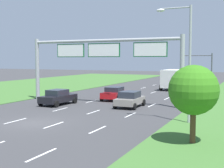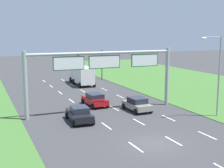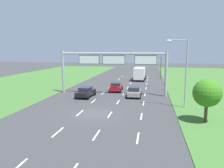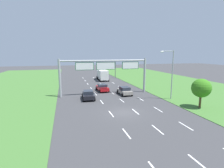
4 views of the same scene
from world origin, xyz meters
TOP-DOWN VIEW (x-y plane):
  - ground_plane at (0.00, 0.00)m, footprint 200.00×200.00m
  - grass_verge_right at (21.00, 10.00)m, footprint 24.00×120.00m
  - lane_dashes_inner_left at (-1.75, 9.00)m, footprint 0.14×56.40m
  - lane_dashes_inner_right at (1.75, 9.00)m, footprint 0.14×56.40m
  - lane_dashes_slip at (5.25, 9.00)m, footprint 0.14×56.40m
  - car_near_red at (0.12, 14.27)m, footprint 2.32×4.34m
  - car_lead_silver at (3.65, 9.97)m, footprint 2.25×3.99m
  - car_mid_lane at (-3.66, 8.45)m, footprint 2.38×4.32m
  - box_truck at (3.40, 29.42)m, footprint 2.82×7.42m
  - sign_gantry at (0.17, 11.26)m, footprint 17.24×0.44m
  - traffic_light_mast at (6.54, 33.05)m, footprint 4.76×0.49m
  - street_lamp at (9.97, 4.54)m, footprint 2.61×0.32m
  - roadside_tree_near at (11.60, -0.92)m, footprint 2.75×2.75m

SIDE VIEW (x-z plane):
  - ground_plane at x=0.00m, z-range 0.00..0.00m
  - lane_dashes_inner_left at x=-1.75m, z-range 0.00..0.01m
  - lane_dashes_inner_right at x=1.75m, z-range 0.00..0.01m
  - lane_dashes_slip at x=5.25m, z-range 0.00..0.01m
  - grass_verge_right at x=21.00m, z-range 0.00..0.06m
  - car_near_red at x=0.12m, z-range 0.02..1.54m
  - car_mid_lane at x=-3.66m, z-range 0.00..1.57m
  - car_lead_silver at x=3.65m, z-range 0.02..1.57m
  - box_truck at x=3.40m, z-range 0.13..3.21m
  - roadside_tree_near at x=11.60m, z-range 0.79..5.16m
  - traffic_light_mast at x=6.54m, z-range 1.07..6.67m
  - sign_gantry at x=0.17m, z-range 1.48..8.48m
  - street_lamp at x=9.97m, z-range 0.83..9.33m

